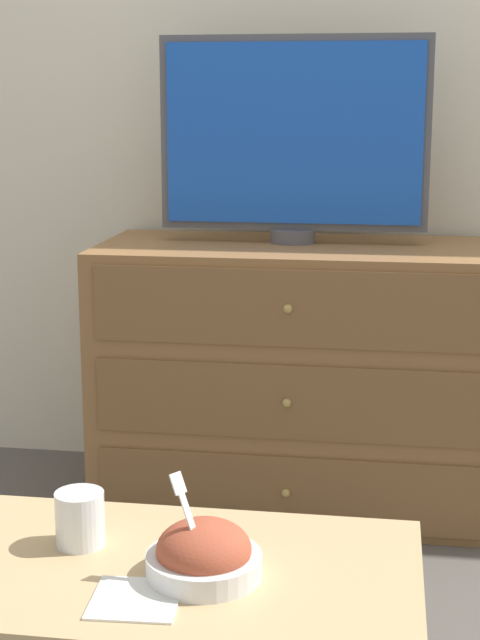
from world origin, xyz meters
TOP-DOWN VIEW (x-y plane):
  - ground_plane at (0.00, 0.00)m, footprint 12.00×12.00m
  - wall_back at (0.00, 0.03)m, footprint 12.00×0.05m
  - dresser at (-0.14, -0.29)m, footprint 1.12×0.53m
  - tv at (-0.16, -0.24)m, footprint 0.75×0.13m
  - coffee_table at (-0.28, -1.49)m, footprint 0.93×0.49m
  - takeout_bowl at (-0.18, -1.52)m, footprint 0.19×0.19m
  - drink_cup at (-0.42, -1.44)m, footprint 0.09×0.09m
  - napkin at (-0.27, -1.62)m, footprint 0.15×0.15m

SIDE VIEW (x-z plane):
  - ground_plane at x=0.00m, z-range 0.00..0.00m
  - coffee_table at x=-0.28m, z-range 0.14..0.52m
  - dresser at x=-0.14m, z-range 0.00..0.76m
  - napkin at x=-0.27m, z-range 0.38..0.38m
  - takeout_bowl at x=-0.18m, z-range 0.33..0.51m
  - drink_cup at x=-0.42m, z-range 0.37..0.47m
  - tv at x=-0.16m, z-range 0.77..1.34m
  - wall_back at x=0.00m, z-range 0.00..2.60m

